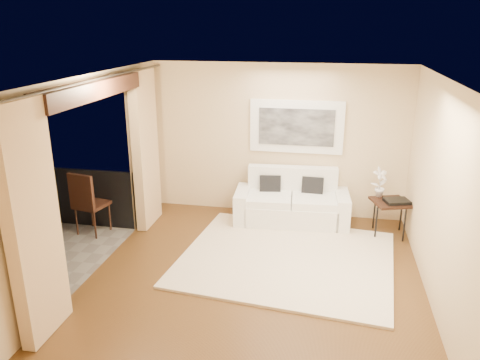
% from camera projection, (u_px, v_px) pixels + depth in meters
% --- Properties ---
extents(floor, '(5.00, 5.00, 0.00)m').
position_uv_depth(floor, '(254.00, 280.00, 6.38)').
color(floor, brown).
rests_on(floor, ground).
extents(room_shell, '(5.00, 6.40, 5.00)m').
position_uv_depth(room_shell, '(92.00, 90.00, 5.97)').
color(room_shell, white).
rests_on(room_shell, ground).
extents(balcony, '(1.81, 2.60, 1.17)m').
position_uv_depth(balcony, '(35.00, 247.00, 6.93)').
color(balcony, '#605B56').
rests_on(balcony, ground).
extents(curtains, '(0.16, 4.80, 2.64)m').
position_uv_depth(curtains, '(102.00, 178.00, 6.34)').
color(curtains, '#DBB787').
rests_on(curtains, ground).
extents(artwork, '(1.62, 0.07, 0.92)m').
position_uv_depth(artwork, '(296.00, 127.00, 8.10)').
color(artwork, white).
rests_on(artwork, room_shell).
extents(rug, '(3.29, 2.94, 0.04)m').
position_uv_depth(rug, '(286.00, 258.00, 6.93)').
color(rug, beige).
rests_on(rug, floor).
extents(sofa, '(1.99, 0.97, 0.93)m').
position_uv_depth(sofa, '(292.00, 204.00, 8.16)').
color(sofa, white).
rests_on(sofa, floor).
extents(side_table, '(0.69, 0.69, 0.59)m').
position_uv_depth(side_table, '(390.00, 204.00, 7.58)').
color(side_table, black).
rests_on(side_table, floor).
extents(tray, '(0.45, 0.38, 0.05)m').
position_uv_depth(tray, '(397.00, 201.00, 7.50)').
color(tray, black).
rests_on(tray, side_table).
extents(orchid, '(0.32, 0.29, 0.50)m').
position_uv_depth(orchid, '(380.00, 182.00, 7.68)').
color(orchid, white).
rests_on(orchid, side_table).
extents(bistro_table, '(0.73, 0.73, 0.74)m').
position_uv_depth(bistro_table, '(11.00, 223.00, 6.59)').
color(bistro_table, black).
rests_on(bistro_table, balcony).
extents(balcony_chair_far, '(0.55, 0.55, 1.08)m').
position_uv_depth(balcony_chair_far, '(86.00, 199.00, 7.54)').
color(balcony_chair_far, black).
rests_on(balcony_chair_far, balcony).
extents(balcony_chair_near, '(0.53, 0.53, 1.03)m').
position_uv_depth(balcony_chair_near, '(15.00, 238.00, 6.25)').
color(balcony_chair_near, black).
rests_on(balcony_chair_near, balcony).
extents(ice_bucket, '(0.18, 0.18, 0.20)m').
position_uv_depth(ice_bucket, '(2.00, 208.00, 6.63)').
color(ice_bucket, silver).
rests_on(ice_bucket, bistro_table).
extents(candle, '(0.06, 0.06, 0.07)m').
position_uv_depth(candle, '(19.00, 210.00, 6.72)').
color(candle, red).
rests_on(candle, bistro_table).
extents(vase, '(0.04, 0.04, 0.18)m').
position_uv_depth(vase, '(0.00, 217.00, 6.37)').
color(vase, white).
rests_on(vase, bistro_table).
extents(glass_a, '(0.06, 0.06, 0.12)m').
position_uv_depth(glass_a, '(11.00, 216.00, 6.47)').
color(glass_a, silver).
rests_on(glass_a, bistro_table).
extents(glass_b, '(0.06, 0.06, 0.12)m').
position_uv_depth(glass_b, '(24.00, 214.00, 6.53)').
color(glass_b, silver).
rests_on(glass_b, bistro_table).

